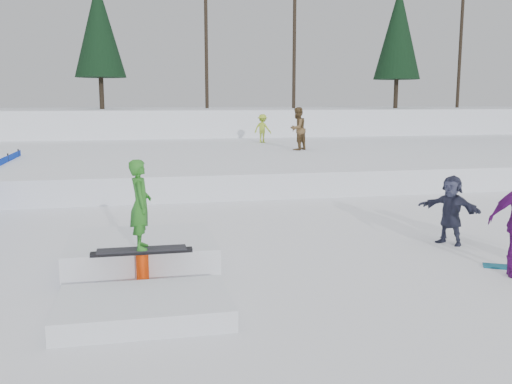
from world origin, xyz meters
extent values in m
plane|color=white|center=(0.00, 0.00, 0.00)|extent=(120.00, 120.00, 0.00)
cube|color=white|center=(0.00, 30.00, 1.20)|extent=(60.00, 14.00, 2.40)
cube|color=white|center=(0.00, 16.00, 0.40)|extent=(50.00, 18.00, 0.80)
cylinder|color=black|center=(-6.50, 12.30, 0.55)|extent=(0.05, 0.05, 1.10)
cylinder|color=black|center=(-6.50, 14.20, 0.55)|extent=(0.05, 0.05, 1.10)
cylinder|color=black|center=(-4.00, 28.50, 3.40)|extent=(0.30, 0.30, 2.00)
cone|color=black|center=(-4.00, 28.50, 7.38)|extent=(3.20, 3.20, 5.95)
cylinder|color=black|center=(3.00, 30.50, 7.15)|extent=(0.24, 0.24, 9.50)
cylinder|color=black|center=(9.00, 29.50, 6.40)|extent=(0.24, 0.24, 8.00)
cylinder|color=black|center=(16.00, 28.00, 3.40)|extent=(0.30, 0.30, 2.00)
cone|color=black|center=(16.00, 28.00, 7.55)|extent=(3.20, 3.20, 6.30)
cylinder|color=black|center=(22.00, 30.00, 7.65)|extent=(0.24, 0.24, 10.50)
imported|color=brown|center=(5.06, 14.74, 1.74)|extent=(1.16, 1.14, 1.89)
imported|color=#9FBF2E|center=(4.50, 19.33, 1.53)|extent=(1.08, 1.02, 1.47)
imported|color=#2D3048|center=(4.50, 1.06, 0.73)|extent=(1.14, 1.36, 1.47)
cube|color=white|center=(-1.91, 0.68, 0.27)|extent=(2.60, 2.20, 0.54)
cube|color=white|center=(-1.91, -1.82, 0.15)|extent=(2.40, 1.60, 0.30)
cylinder|color=#F0450D|center=(-1.91, -0.62, 0.03)|extent=(0.44, 0.44, 0.06)
cylinder|color=#F0450D|center=(-1.91, -0.62, 0.30)|extent=(0.20, 0.20, 0.60)
cube|color=black|center=(-1.91, -0.62, 0.63)|extent=(1.60, 0.16, 0.06)
cube|color=black|center=(-1.91, -0.62, 0.68)|extent=(1.40, 0.28, 0.03)
imported|color=#297B21|center=(-1.91, -0.62, 1.40)|extent=(0.34, 0.52, 1.42)
camera|label=1|loc=(-1.95, -9.61, 3.04)|focal=40.00mm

